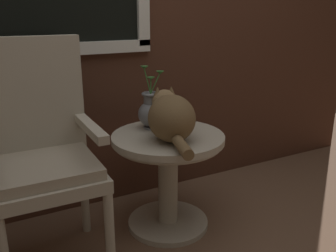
# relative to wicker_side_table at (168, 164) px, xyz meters

# --- Properties ---
(ground_plane) EXTENTS (6.00, 6.00, 0.00)m
(ground_plane) POSITION_rel_wicker_side_table_xyz_m (-0.06, -0.26, -0.38)
(ground_plane) COLOR brown
(wicker_side_table) EXTENTS (0.61, 0.61, 0.55)m
(wicker_side_table) POSITION_rel_wicker_side_table_xyz_m (0.00, 0.00, 0.00)
(wicker_side_table) COLOR #B2A893
(wicker_side_table) RESTS_ON ground_plane
(wicker_chair) EXTENTS (0.49, 0.48, 1.08)m
(wicker_chair) POSITION_rel_wicker_side_table_xyz_m (-0.66, 0.03, 0.20)
(wicker_chair) COLOR #B2A893
(wicker_chair) RESTS_ON ground_plane
(cat) EXTENTS (0.31, 0.57, 0.25)m
(cat) POSITION_rel_wicker_side_table_xyz_m (-0.02, -0.07, 0.29)
(cat) COLOR brown
(cat) RESTS_ON wicker_side_table
(pewter_vase_with_ivy) EXTENTS (0.15, 0.14, 0.35)m
(pewter_vase_with_ivy) POSITION_rel_wicker_side_table_xyz_m (-0.03, 0.15, 0.27)
(pewter_vase_with_ivy) COLOR slate
(pewter_vase_with_ivy) RESTS_ON wicker_side_table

